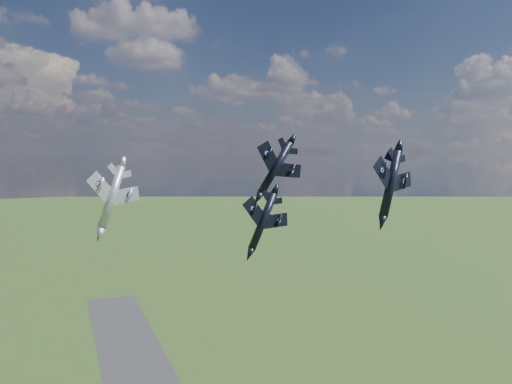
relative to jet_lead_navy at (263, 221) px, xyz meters
name	(u,v)px	position (x,y,z in m)	size (l,w,h in m)	color
jet_lead_navy	(263,221)	(0.00, 0.00, 0.00)	(9.84, 13.71, 2.84)	black
jet_right_navy	(391,183)	(15.45, -13.58, 6.75)	(10.23, 14.27, 2.95)	black
jet_high_navy	(276,168)	(5.66, 7.57, 8.56)	(10.83, 15.10, 3.12)	black
jet_left_silver	(112,197)	(-23.00, 13.82, 3.62)	(11.24, 15.67, 3.24)	#9A9CA4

